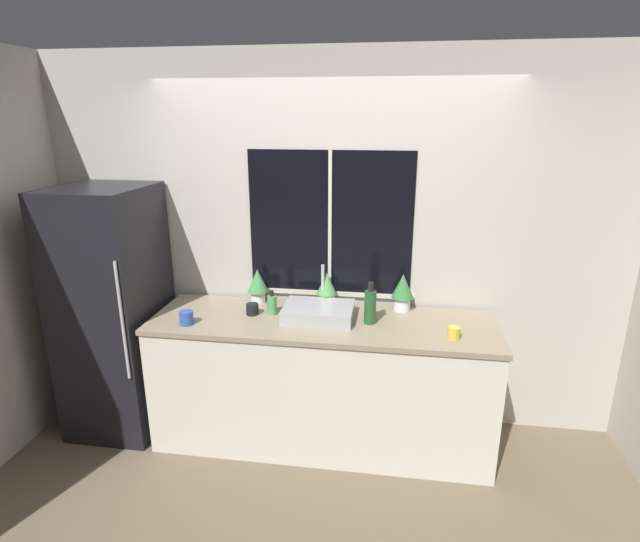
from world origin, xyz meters
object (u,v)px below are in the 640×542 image
potted_plant_center (327,288)px  potted_plant_right (403,290)px  refrigerator (114,311)px  soap_bottle (272,304)px  mug_blue (186,318)px  potted_plant_left (258,284)px  mug_yellow (454,333)px  sink (319,312)px  bottle_tall (370,306)px  mug_black (252,309)px

potted_plant_center → potted_plant_right: potted_plant_right is taller
refrigerator → potted_plant_right: bearing=7.3°
potted_plant_right → potted_plant_center: bearing=180.0°
soap_bottle → mug_blue: 0.58m
refrigerator → potted_plant_left: 1.06m
potted_plant_right → mug_yellow: 0.55m
sink → potted_plant_right: (0.56, 0.23, 0.10)m
sink → bottle_tall: 0.36m
sink → mug_blue: bearing=-164.3°
potted_plant_left → mug_black: 0.26m
refrigerator → sink: size_ratio=3.81×
potted_plant_right → soap_bottle: size_ratio=1.54×
bottle_tall → soap_bottle: bearing=175.3°
sink → potted_plant_left: sink is taller
refrigerator → mug_black: size_ratio=20.71×
sink → potted_plant_left: 0.55m
sink → potted_plant_left: (-0.49, 0.23, 0.10)m
refrigerator → potted_plant_center: refrigerator is taller
potted_plant_right → mug_black: size_ratio=3.07×
potted_plant_center → mug_black: potted_plant_center is taller
refrigerator → mug_black: 1.03m
potted_plant_right → bottle_tall: (-0.21, -0.27, -0.03)m
potted_plant_left → potted_plant_right: potted_plant_right is taller
potted_plant_right → bottle_tall: bottle_tall is taller
bottle_tall → mug_yellow: 0.56m
refrigerator → potted_plant_right: 2.09m
soap_bottle → bottle_tall: bottle_tall is taller
bottle_tall → sink: bearing=174.5°
potted_plant_left → sink: bearing=-25.4°
mug_yellow → potted_plant_center: bearing=153.2°
bottle_tall → mug_black: (-0.82, 0.03, -0.08)m
refrigerator → sink: refrigerator is taller
soap_bottle → mug_blue: bearing=-153.3°
potted_plant_left → potted_plant_right: 1.05m
mug_blue → soap_bottle: bearing=26.7°
mug_yellow → potted_plant_right: bearing=126.1°
refrigerator → potted_plant_left: bearing=14.7°
refrigerator → mug_blue: 0.68m
potted_plant_center → potted_plant_right: size_ratio=0.95×
potted_plant_left → potted_plant_right: (1.05, 0.00, 0.01)m
bottle_tall → mug_blue: (-1.20, -0.21, -0.07)m
sink → potted_plant_right: size_ratio=1.77×
potted_plant_left → mug_yellow: bearing=-17.5°
mug_blue → mug_black: mug_blue is taller
mug_yellow → mug_black: 1.36m
potted_plant_center → soap_bottle: 0.42m
refrigerator → potted_plant_left: refrigerator is taller
soap_bottle → mug_yellow: 1.23m
bottle_tall → potted_plant_right: bearing=51.3°
refrigerator → potted_plant_left: (1.01, 0.26, 0.17)m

